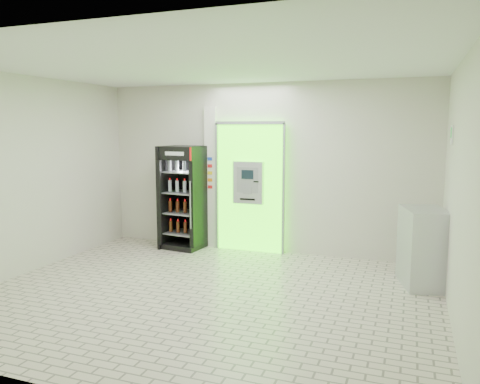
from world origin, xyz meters
The scene contains 7 objects.
ground centered at (0.00, 0.00, 0.00)m, with size 6.00×6.00×0.00m, color beige.
room_shell centered at (0.00, 0.00, 1.84)m, with size 6.00×6.00×6.00m.
atm_assembly centered at (-0.20, 2.41, 1.17)m, with size 1.30×0.24×2.33m.
pillar centered at (-0.98, 2.45, 1.30)m, with size 0.22×0.11×2.60m.
beverage_cooler centered at (-1.42, 2.18, 0.91)m, with size 0.78×0.72×1.89m.
steel_cabinet centered at (2.72, 1.42, 0.55)m, with size 0.75×0.94×1.10m.
exit_sign centered at (2.99, 1.40, 2.12)m, with size 0.02×0.22×0.26m.
Camera 1 is at (2.49, -5.46, 2.21)m, focal length 35.00 mm.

